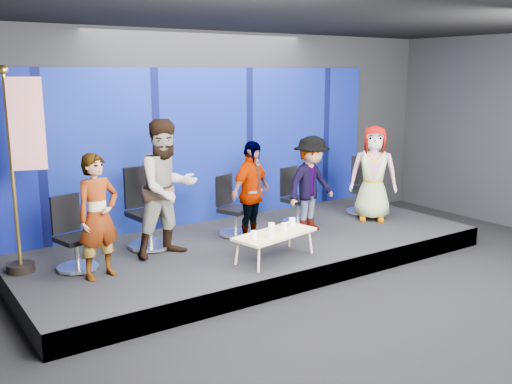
% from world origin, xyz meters
% --- Properties ---
extents(ground, '(10.00, 10.00, 0.00)m').
position_xyz_m(ground, '(0.00, 0.00, 0.00)').
color(ground, black).
rests_on(ground, ground).
extents(room_walls, '(10.02, 8.02, 3.51)m').
position_xyz_m(room_walls, '(0.00, 0.00, 2.43)').
color(room_walls, black).
rests_on(room_walls, ground).
extents(riser, '(7.00, 3.00, 0.30)m').
position_xyz_m(riser, '(0.00, 2.50, 0.15)').
color(riser, black).
rests_on(riser, ground).
extents(backdrop, '(7.00, 0.08, 2.60)m').
position_xyz_m(backdrop, '(0.00, 3.95, 1.60)').
color(backdrop, '#070D5B').
rests_on(backdrop, riser).
extents(chair_a, '(0.66, 0.66, 0.97)m').
position_xyz_m(chair_a, '(-2.63, 2.74, 0.62)').
color(chair_a, silver).
rests_on(chair_a, riser).
extents(panelist_a, '(0.65, 0.50, 1.57)m').
position_xyz_m(panelist_a, '(-2.45, 2.27, 1.09)').
color(panelist_a, black).
rests_on(panelist_a, riser).
extents(chair_b, '(0.73, 0.73, 1.18)m').
position_xyz_m(chair_b, '(-1.45, 3.09, 0.69)').
color(chair_b, silver).
rests_on(chair_b, riser).
extents(panelist_b, '(1.00, 0.82, 1.92)m').
position_xyz_m(panelist_b, '(-1.35, 2.59, 1.26)').
color(panelist_b, black).
rests_on(panelist_b, riser).
extents(chair_c, '(0.70, 0.70, 0.95)m').
position_xyz_m(chair_c, '(-0.08, 2.93, 0.61)').
color(chair_c, silver).
rests_on(chair_c, riser).
extents(panelist_c, '(0.98, 0.70, 1.54)m').
position_xyz_m(panelist_c, '(-0.06, 2.44, 1.07)').
color(panelist_c, black).
rests_on(panelist_c, riser).
extents(chair_d, '(0.62, 0.62, 0.95)m').
position_xyz_m(chair_d, '(1.18, 2.94, 0.61)').
color(chair_d, silver).
rests_on(chair_d, riser).
extents(panelist_d, '(1.08, 0.74, 1.54)m').
position_xyz_m(panelist_d, '(1.11, 2.45, 1.07)').
color(panelist_d, black).
rests_on(panelist_d, riser).
extents(chair_e, '(0.81, 0.81, 1.01)m').
position_xyz_m(chair_e, '(2.63, 2.83, 0.63)').
color(chair_e, silver).
rests_on(chair_e, riser).
extents(panelist_e, '(0.94, 0.93, 1.64)m').
position_xyz_m(panelist_e, '(2.43, 2.38, 1.12)').
color(panelist_e, black).
rests_on(panelist_e, riser).
extents(coffee_table, '(1.29, 0.75, 0.37)m').
position_xyz_m(coffee_table, '(-0.23, 1.61, 0.64)').
color(coffee_table, tan).
rests_on(coffee_table, riser).
extents(mug_a, '(0.09, 0.09, 0.11)m').
position_xyz_m(mug_a, '(-0.62, 1.53, 0.72)').
color(mug_a, white).
rests_on(mug_a, coffee_table).
extents(mug_b, '(0.09, 0.09, 0.11)m').
position_xyz_m(mug_b, '(-0.40, 1.44, 0.73)').
color(mug_b, white).
rests_on(mug_b, coffee_table).
extents(mug_c, '(0.09, 0.09, 0.10)m').
position_xyz_m(mug_c, '(-0.19, 1.74, 0.72)').
color(mug_c, white).
rests_on(mug_c, coffee_table).
extents(mug_d, '(0.09, 0.09, 0.10)m').
position_xyz_m(mug_d, '(-0.05, 1.63, 0.72)').
color(mug_d, white).
rests_on(mug_d, coffee_table).
extents(mug_e, '(0.09, 0.09, 0.11)m').
position_xyz_m(mug_e, '(0.21, 1.78, 0.73)').
color(mug_e, white).
rests_on(mug_e, coffee_table).
extents(flag_stand, '(0.58, 0.35, 2.62)m').
position_xyz_m(flag_stand, '(-3.13, 2.98, 1.69)').
color(flag_stand, black).
rests_on(flag_stand, riser).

